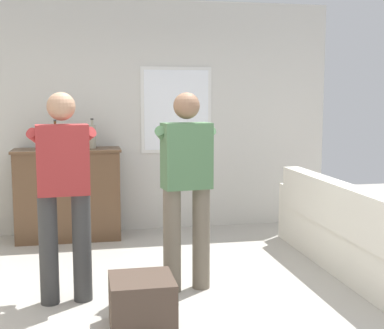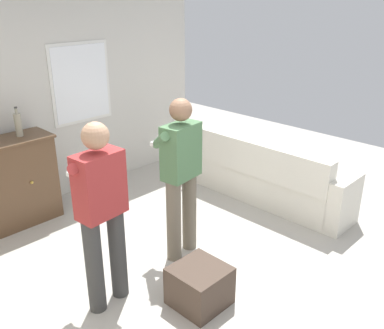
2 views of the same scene
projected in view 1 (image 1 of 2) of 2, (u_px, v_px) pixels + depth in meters
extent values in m
plane|color=#B2ADA3|center=(149.00, 312.00, 4.11)|extent=(10.40, 10.40, 0.00)
cube|color=beige|center=(122.00, 117.00, 6.52)|extent=(5.20, 0.12, 2.80)
cube|color=silver|center=(176.00, 110.00, 6.57)|extent=(0.88, 0.02, 1.05)
cube|color=white|center=(176.00, 110.00, 6.57)|extent=(0.80, 0.03, 0.97)
cube|color=silver|center=(354.00, 248.00, 5.10)|extent=(0.55, 2.24, 0.42)
cube|color=silver|center=(335.00, 205.00, 5.01)|extent=(0.18, 2.24, 0.43)
cube|color=silver|center=(304.00, 210.00, 6.25)|extent=(0.55, 0.18, 0.64)
cube|color=orange|center=(310.00, 192.00, 5.88)|extent=(0.19, 0.41, 0.36)
cube|color=brown|center=(68.00, 196.00, 6.15)|extent=(1.17, 0.44, 1.02)
cube|color=brown|center=(67.00, 150.00, 6.08)|extent=(1.21, 0.48, 0.03)
sphere|color=#B79338|center=(46.00, 196.00, 5.87)|extent=(0.04, 0.04, 0.04)
sphere|color=#B79338|center=(89.00, 194.00, 5.96)|extent=(0.04, 0.04, 0.04)
cylinder|color=#593314|center=(55.00, 139.00, 6.05)|extent=(0.07, 0.07, 0.23)
cylinder|color=#593314|center=(55.00, 125.00, 6.03)|extent=(0.03, 0.03, 0.09)
cylinder|color=#262626|center=(55.00, 120.00, 6.02)|extent=(0.03, 0.03, 0.02)
cylinder|color=gray|center=(92.00, 137.00, 6.14)|extent=(0.08, 0.08, 0.27)
cylinder|color=gray|center=(92.00, 123.00, 6.12)|extent=(0.03, 0.03, 0.06)
cylinder|color=#262626|center=(92.00, 119.00, 6.11)|extent=(0.03, 0.03, 0.02)
cube|color=#47382D|center=(142.00, 303.00, 3.81)|extent=(0.45, 0.45, 0.37)
cylinder|color=#383838|center=(49.00, 250.00, 4.23)|extent=(0.15, 0.15, 0.88)
cylinder|color=#383838|center=(82.00, 247.00, 4.30)|extent=(0.15, 0.15, 0.88)
cube|color=#9E2D2D|center=(63.00, 160.00, 4.17)|extent=(0.42, 0.25, 0.55)
sphere|color=tan|center=(61.00, 106.00, 4.12)|extent=(0.22, 0.22, 0.22)
cylinder|color=#9E2D2D|center=(47.00, 144.00, 4.28)|extent=(0.30, 0.42, 0.29)
cylinder|color=#9E2D2D|center=(76.00, 144.00, 4.34)|extent=(0.35, 0.39, 0.29)
cube|color=white|center=(61.00, 152.00, 4.47)|extent=(0.15, 0.05, 0.04)
cylinder|color=#6B6051|center=(172.00, 241.00, 4.50)|extent=(0.15, 0.15, 0.88)
cylinder|color=#6B6051|center=(201.00, 238.00, 4.58)|extent=(0.15, 0.15, 0.88)
cube|color=#4C754C|center=(187.00, 156.00, 4.45)|extent=(0.42, 0.27, 0.55)
sphere|color=#8C664C|center=(187.00, 106.00, 4.39)|extent=(0.22, 0.22, 0.22)
cylinder|color=#4C754C|center=(168.00, 142.00, 4.55)|extent=(0.29, 0.43, 0.29)
cylinder|color=#4C754C|center=(193.00, 141.00, 4.62)|extent=(0.36, 0.38, 0.29)
cube|color=white|center=(175.00, 149.00, 4.74)|extent=(0.15, 0.06, 0.04)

